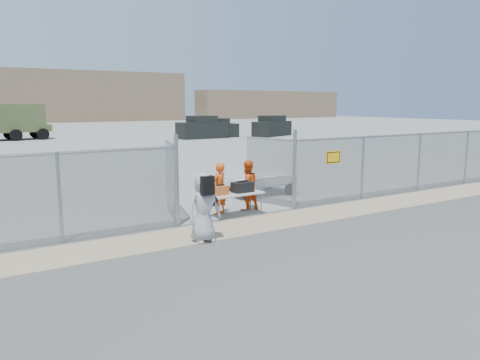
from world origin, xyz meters
TOP-DOWN VIEW (x-y plane):
  - ground at (0.00, 0.00)m, footprint 160.00×160.00m
  - tarmac_inside at (0.00, 42.00)m, footprint 160.00×80.00m
  - dirt_strip at (0.00, 1.00)m, footprint 44.00×1.60m
  - distant_hills at (5.00, 78.00)m, footprint 140.00×6.00m
  - chain_link_fence at (0.00, 2.00)m, footprint 40.00×0.20m
  - folding_table at (-0.06, 2.15)m, footprint 1.67×0.74m
  - orange_bag at (-0.58, 2.13)m, footprint 0.47×0.35m
  - black_duffel at (0.18, 2.15)m, footprint 0.65×0.41m
  - security_worker_left at (-0.38, 2.58)m, footprint 0.67×0.56m
  - security_worker_right at (0.63, 2.60)m, footprint 0.78×0.62m
  - visitor at (-2.04, 0.35)m, footprint 0.83×0.54m
  - utility_trailer at (2.36, 4.50)m, footprint 3.30×1.72m
  - military_truck at (-2.48, 37.48)m, footprint 6.98×3.17m
  - parked_vehicle_near at (13.25, 30.27)m, footprint 4.63×2.12m
  - parked_vehicle_mid at (15.17, 30.83)m, footprint 4.22×2.38m
  - parked_vehicle_far at (20.81, 29.45)m, footprint 4.92×3.58m

SIDE VIEW (x-z plane):
  - ground at x=0.00m, z-range 0.00..0.00m
  - tarmac_inside at x=0.00m, z-range 0.00..0.01m
  - dirt_strip at x=0.00m, z-range 0.00..0.01m
  - folding_table at x=-0.06m, z-range 0.00..0.70m
  - utility_trailer at x=2.36m, z-range 0.00..0.80m
  - security_worker_left at x=-0.38m, z-range 0.00..1.56m
  - security_worker_right at x=0.63m, z-range 0.00..1.57m
  - orange_bag at x=-0.58m, z-range 0.70..0.97m
  - visitor at x=-2.04m, z-range 0.00..1.69m
  - black_duffel at x=0.18m, z-range 0.70..1.00m
  - parked_vehicle_mid at x=15.17m, z-range 0.00..1.81m
  - parked_vehicle_far at x=20.81m, z-range 0.00..2.03m
  - parked_vehicle_near at x=13.25m, z-range 0.00..2.09m
  - chain_link_fence at x=0.00m, z-range 0.00..2.20m
  - military_truck at x=-2.48m, z-range 0.00..3.22m
  - distant_hills at x=5.00m, z-range 0.00..9.00m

